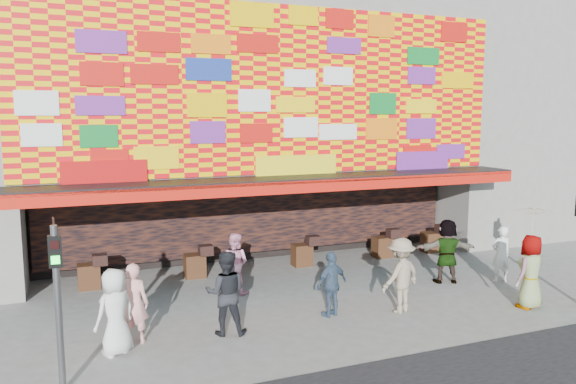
# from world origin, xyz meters

# --- Properties ---
(ground) EXTENTS (90.00, 90.00, 0.00)m
(ground) POSITION_xyz_m (0.00, 0.00, 0.00)
(ground) COLOR slate
(ground) RESTS_ON ground
(shop_building) EXTENTS (15.20, 9.40, 10.00)m
(shop_building) POSITION_xyz_m (0.00, 8.18, 5.23)
(shop_building) COLOR gray
(shop_building) RESTS_ON ground
(neighbor_right) EXTENTS (11.00, 8.00, 12.00)m
(neighbor_right) POSITION_xyz_m (13.00, 8.00, 6.00)
(neighbor_right) COLOR gray
(neighbor_right) RESTS_ON ground
(signal_left) EXTENTS (0.22, 0.20, 3.00)m
(signal_left) POSITION_xyz_m (-6.20, -1.50, 1.86)
(signal_left) COLOR #59595B
(signal_left) RESTS_ON ground
(ped_a) EXTENTS (1.04, 0.94, 1.79)m
(ped_a) POSITION_xyz_m (-5.17, -0.19, 0.89)
(ped_a) COLOR white
(ped_a) RESTS_ON ground
(ped_b) EXTENTS (0.76, 0.67, 1.75)m
(ped_b) POSITION_xyz_m (-4.75, 0.28, 0.87)
(ped_b) COLOR pink
(ped_b) RESTS_ON ground
(ped_c) EXTENTS (1.10, 0.97, 1.89)m
(ped_c) POSITION_xyz_m (-2.80, 0.00, 0.95)
(ped_c) COLOR black
(ped_c) RESTS_ON ground
(ped_d) EXTENTS (1.35, 1.02, 1.86)m
(ped_d) POSITION_xyz_m (1.58, -0.23, 0.93)
(ped_d) COLOR gray
(ped_d) RESTS_ON ground
(ped_e) EXTENTS (1.01, 0.67, 1.60)m
(ped_e) POSITION_xyz_m (-0.13, 0.14, 0.80)
(ped_e) COLOR #3A4D65
(ped_e) RESTS_ON ground
(ped_f) EXTENTS (1.82, 1.10, 1.87)m
(ped_f) POSITION_xyz_m (4.19, 1.38, 0.94)
(ped_f) COLOR gray
(ped_f) RESTS_ON ground
(ped_g) EXTENTS (1.04, 0.81, 1.88)m
(ped_g) POSITION_xyz_m (4.78, -1.20, 0.94)
(ped_g) COLOR gray
(ped_g) RESTS_ON ground
(ped_h) EXTENTS (0.65, 0.47, 1.66)m
(ped_h) POSITION_xyz_m (5.66, 0.80, 0.83)
(ped_h) COLOR white
(ped_h) RESTS_ON ground
(ped_i) EXTENTS (1.03, 1.02, 1.68)m
(ped_i) POSITION_xyz_m (-1.81, 2.70, 0.84)
(ped_i) COLOR #F49EBE
(ped_i) RESTS_ON ground
(parasol) EXTENTS (1.06, 1.08, 1.85)m
(parasol) POSITION_xyz_m (4.78, -1.20, 2.15)
(parasol) COLOR beige
(parasol) RESTS_ON ground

